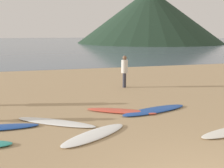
# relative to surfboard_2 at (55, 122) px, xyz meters

# --- Properties ---
(ground_plane) EXTENTS (120.00, 120.00, 0.20)m
(ground_plane) POSITION_rel_surfboard_2_xyz_m (2.48, 5.42, -0.13)
(ground_plane) COLOR tan
(ground_plane) RESTS_ON ground
(ocean_water) EXTENTS (140.00, 100.00, 0.01)m
(ocean_water) POSITION_rel_surfboard_2_xyz_m (2.48, 60.68, -0.03)
(ocean_water) COLOR slate
(ocean_water) RESTS_ON ground
(headland_hill) EXTENTS (36.10, 36.10, 13.10)m
(headland_hill) POSITION_rel_surfboard_2_xyz_m (24.06, 50.69, 6.52)
(headland_hill) COLOR #1E3323
(headland_hill) RESTS_ON ground
(surfboard_2) EXTENTS (2.49, 1.73, 0.07)m
(surfboard_2) POSITION_rel_surfboard_2_xyz_m (0.00, 0.00, 0.00)
(surfboard_2) COLOR white
(surfboard_2) RESTS_ON ground
(surfboard_3) EXTENTS (2.10, 1.55, 0.08)m
(surfboard_3) POSITION_rel_surfboard_2_xyz_m (1.00, -1.17, 0.00)
(surfboard_3) COLOR white
(surfboard_3) RESTS_ON ground
(surfboard_4) EXTENTS (2.40, 1.48, 0.09)m
(surfboard_4) POSITION_rel_surfboard_2_xyz_m (2.22, 0.50, 0.01)
(surfboard_4) COLOR #D84C38
(surfboard_4) RESTS_ON ground
(surfboard_5) EXTENTS (2.64, 1.15, 0.08)m
(surfboard_5) POSITION_rel_surfboard_2_xyz_m (3.38, 0.31, 0.01)
(surfboard_5) COLOR #1E479E
(surfboard_5) RESTS_ON ground
(person_1) EXTENTS (0.32, 0.32, 1.59)m
(person_1) POSITION_rel_surfboard_2_xyz_m (3.43, 4.08, 0.90)
(person_1) COLOR #2D2D38
(person_1) RESTS_ON ground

